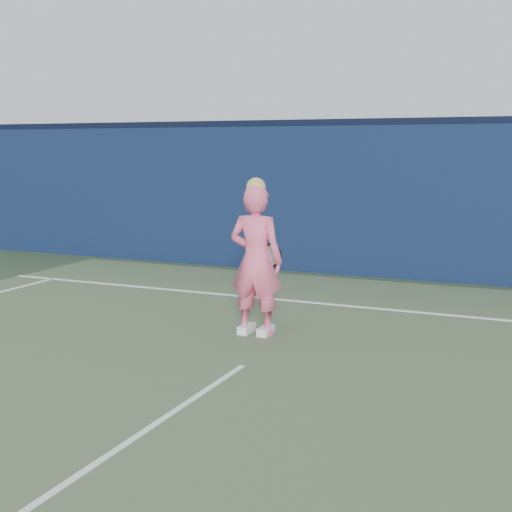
% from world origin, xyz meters
% --- Properties ---
extents(ground, '(80.00, 80.00, 0.00)m').
position_xyz_m(ground, '(0.00, 0.00, 0.00)').
color(ground, '#304027').
rests_on(ground, ground).
extents(court_surface, '(11.00, 16.00, 0.01)m').
position_xyz_m(court_surface, '(0.00, -2.00, 0.00)').
color(court_surface, '#4B613D').
rests_on(court_surface, ground).
extents(backstop_wall, '(24.00, 0.40, 2.50)m').
position_xyz_m(backstop_wall, '(0.00, 6.50, 1.25)').
color(backstop_wall, '#0D1B3C').
rests_on(backstop_wall, ground).
extents(wall_cap, '(24.00, 0.42, 0.10)m').
position_xyz_m(wall_cap, '(0.00, 6.50, 2.55)').
color(wall_cap, black).
rests_on(wall_cap, backstop_wall).
extents(player, '(0.64, 0.43, 1.80)m').
position_xyz_m(player, '(-0.38, 2.19, 0.87)').
color(player, '#F76085').
rests_on(player, ground).
extents(racket, '(0.54, 0.15, 0.30)m').
position_xyz_m(racket, '(-0.40, 2.59, 0.86)').
color(racket, black).
rests_on(racket, ground).
extents(court_lines, '(11.00, 12.04, 0.01)m').
position_xyz_m(court_lines, '(0.00, -0.33, 0.01)').
color(court_lines, white).
rests_on(court_lines, court_surface).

